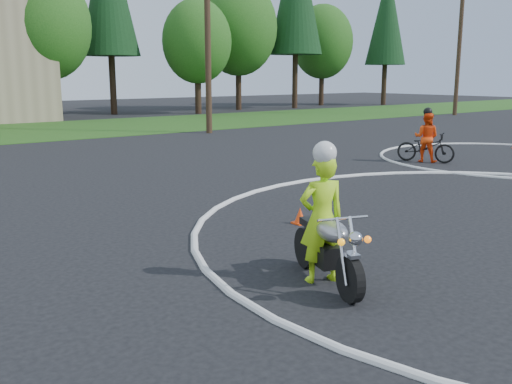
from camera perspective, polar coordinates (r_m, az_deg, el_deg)
grass_strip at (r=30.23m, az=-19.09°, el=5.93°), size 120.00×10.00×0.02m
primary_motorcycle at (r=7.42m, az=7.20°, el=-5.57°), size 0.91×1.83×1.00m
rider_primary_grp at (r=7.41m, az=6.60°, el=-2.29°), size 0.71×0.59×1.86m
rider_second_grp at (r=18.58m, az=16.63°, el=4.73°), size 1.27×1.86×1.70m
treeline at (r=43.83m, az=-3.92°, el=16.74°), size 38.20×8.10×14.52m
utility_poles at (r=27.02m, az=-4.88°, el=16.93°), size 41.60×1.12×10.00m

